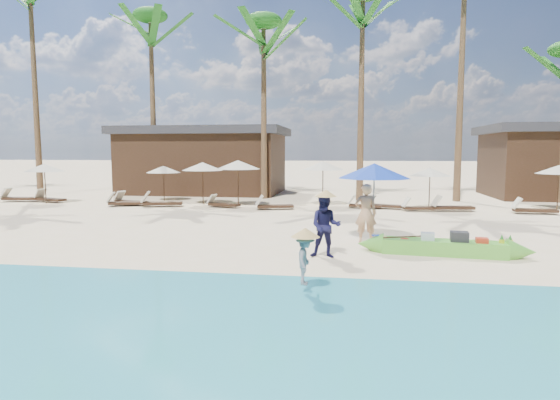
# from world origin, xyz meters

# --- Properties ---
(ground) EXTENTS (240.00, 240.00, 0.00)m
(ground) POSITION_xyz_m (0.00, 0.00, 0.00)
(ground) COLOR beige
(ground) RESTS_ON ground
(wet_sand_strip) EXTENTS (240.00, 4.50, 0.01)m
(wet_sand_strip) POSITION_xyz_m (0.00, -5.00, 0.00)
(wet_sand_strip) COLOR tan
(wet_sand_strip) RESTS_ON ground
(green_canoe) EXTENTS (5.06, 1.00, 0.64)m
(green_canoe) POSITION_xyz_m (4.13, 0.28, 0.22)
(green_canoe) COLOR #5BBA38
(green_canoe) RESTS_ON ground
(tourist) EXTENTS (0.66, 0.44, 1.80)m
(tourist) POSITION_xyz_m (2.12, 1.66, 0.90)
(tourist) COLOR tan
(tourist) RESTS_ON ground
(vendor_green) EXTENTS (0.83, 0.65, 1.66)m
(vendor_green) POSITION_xyz_m (1.03, -0.51, 0.83)
(vendor_green) COLOR #16153A
(vendor_green) RESTS_ON ground
(vendor_yellow) EXTENTS (0.37, 0.65, 1.00)m
(vendor_yellow) POSITION_xyz_m (0.81, -3.68, 0.68)
(vendor_yellow) COLOR gray
(vendor_yellow) RESTS_ON ground
(blue_umbrella) EXTENTS (2.23, 2.23, 2.39)m
(blue_umbrella) POSITION_xyz_m (2.36, 1.96, 2.16)
(blue_umbrella) COLOR #99999E
(blue_umbrella) RESTS_ON ground
(lounger_1_right) EXTENTS (2.05, 0.86, 0.68)m
(lounger_1_right) POSITION_xyz_m (-16.38, 10.53, 0.23)
(lounger_1_right) COLOR #331E14
(lounger_1_right) RESTS_ON ground
(resort_parasol_2) EXTENTS (2.03, 2.03, 2.09)m
(resort_parasol_2) POSITION_xyz_m (-14.36, 10.01, 1.89)
(resort_parasol_2) COLOR #331E14
(resort_parasol_2) RESTS_ON ground
(lounger_2_left) EXTENTS (1.94, 1.07, 0.63)m
(lounger_2_left) POSITION_xyz_m (-14.51, 10.47, 0.21)
(lounger_2_left) COLOR #331E14
(lounger_2_left) RESTS_ON ground
(resort_parasol_3) EXTENTS (1.88, 1.88, 1.94)m
(resort_parasol_3) POSITION_xyz_m (-8.64, 12.14, 1.75)
(resort_parasol_3) COLOR #331E14
(resort_parasol_3) RESTS_ON ground
(lounger_3_left) EXTENTS (1.92, 1.12, 0.63)m
(lounger_3_left) POSITION_xyz_m (-9.62, 9.39, 0.21)
(lounger_3_left) COLOR #331E14
(lounger_3_left) RESTS_ON ground
(lounger_3_right) EXTENTS (1.92, 1.01, 0.62)m
(lounger_3_right) POSITION_xyz_m (-9.61, 9.94, 0.21)
(lounger_3_right) COLOR #331E14
(lounger_3_right) RESTS_ON ground
(resort_parasol_4) EXTENTS (2.12, 2.12, 2.18)m
(resort_parasol_4) POSITION_xyz_m (-5.98, 10.90, 1.96)
(resort_parasol_4) COLOR #331E14
(resort_parasol_4) RESTS_ON ground
(lounger_4_left) EXTENTS (2.09, 1.14, 0.68)m
(lounger_4_left) POSITION_xyz_m (-7.75, 9.44, 0.23)
(lounger_4_left) COLOR #331E14
(lounger_4_left) RESTS_ON ground
(lounger_4_right) EXTENTS (1.71, 0.89, 0.56)m
(lounger_4_right) POSITION_xyz_m (-4.60, 9.62, 0.19)
(lounger_4_right) COLOR #331E14
(lounger_4_right) RESTS_ON ground
(resort_parasol_5) EXTENTS (2.24, 2.24, 2.30)m
(resort_parasol_5) POSITION_xyz_m (-3.96, 10.37, 2.08)
(resort_parasol_5) COLOR #331E14
(resort_parasol_5) RESTS_ON ground
(lounger_5_left) EXTENTS (1.89, 1.01, 0.61)m
(lounger_5_left) POSITION_xyz_m (-2.01, 9.20, 0.20)
(lounger_5_left) COLOR #331E14
(lounger_5_left) RESTS_ON ground
(resort_parasol_6) EXTENTS (2.18, 2.18, 2.25)m
(resort_parasol_6) POSITION_xyz_m (0.24, 11.34, 2.03)
(resort_parasol_6) COLOR #331E14
(resort_parasol_6) RESTS_ON ground
(lounger_6_left) EXTENTS (1.69, 0.74, 0.55)m
(lounger_6_left) POSITION_xyz_m (2.26, 10.27, 0.19)
(lounger_6_left) COLOR #331E14
(lounger_6_left) RESTS_ON ground
(lounger_6_right) EXTENTS (1.72, 1.02, 0.56)m
(lounger_6_right) POSITION_xyz_m (3.23, 10.34, 0.19)
(lounger_6_right) COLOR #331E14
(lounger_6_right) RESTS_ON ground
(resort_parasol_7) EXTENTS (1.92, 1.92, 1.98)m
(resort_parasol_7) POSITION_xyz_m (5.33, 10.25, 1.79)
(resort_parasol_7) COLOR #331E14
(resort_parasol_7) RESTS_ON ground
(lounger_7_left) EXTENTS (1.71, 0.74, 0.56)m
(lounger_7_left) POSITION_xyz_m (4.76, 9.63, 0.19)
(lounger_7_left) COLOR #331E14
(lounger_7_left) RESTS_ON ground
(lounger_7_right) EXTENTS (1.97, 0.87, 0.65)m
(lounger_7_right) POSITION_xyz_m (6.23, 9.83, 0.22)
(lounger_7_right) COLOR #331E14
(lounger_7_right) RESTS_ON ground
(resort_parasol_8) EXTENTS (2.05, 2.05, 2.11)m
(resort_parasol_8) POSITION_xyz_m (11.28, 11.02, 1.90)
(resort_parasol_8) COLOR #331E14
(resort_parasol_8) RESTS_ON ground
(lounger_8_left) EXTENTS (1.88, 0.68, 0.63)m
(lounger_8_left) POSITION_xyz_m (9.58, 9.39, 0.21)
(lounger_8_left) COLOR #331E14
(lounger_8_left) RESTS_ON ground
(palm_1) EXTENTS (2.08, 2.08, 13.60)m
(palm_1) POSITION_xyz_m (-17.59, 14.06, 10.82)
(palm_1) COLOR brown
(palm_1) RESTS_ON ground
(palm_2) EXTENTS (2.08, 2.08, 11.33)m
(palm_2) POSITION_xyz_m (-10.45, 15.08, 9.18)
(palm_2) COLOR brown
(palm_2) RESTS_ON ground
(palm_3) EXTENTS (2.08, 2.08, 10.52)m
(palm_3) POSITION_xyz_m (-3.36, 14.27, 8.58)
(palm_3) COLOR brown
(palm_3) RESTS_ON ground
(palm_4) EXTENTS (2.08, 2.08, 11.70)m
(palm_4) POSITION_xyz_m (2.15, 14.01, 9.45)
(palm_4) COLOR brown
(palm_4) RESTS_ON ground
(pavilion_west) EXTENTS (10.80, 6.60, 4.30)m
(pavilion_west) POSITION_xyz_m (-8.00, 17.50, 2.19)
(pavilion_west) COLOR #331E14
(pavilion_west) RESTS_ON ground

